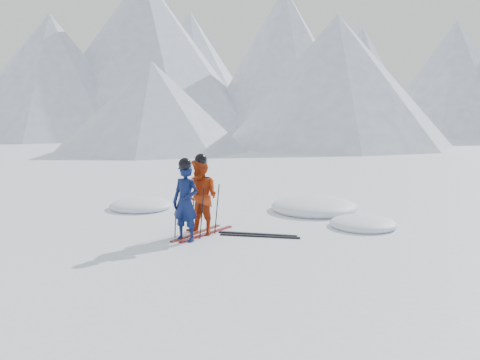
% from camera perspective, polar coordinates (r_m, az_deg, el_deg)
% --- Properties ---
extents(ground, '(160.00, 160.00, 0.00)m').
position_cam_1_polar(ground, '(10.54, 9.97, -6.84)').
color(ground, white).
rests_on(ground, ground).
extents(mountain_range, '(106.15, 62.94, 15.53)m').
position_cam_1_polar(mountain_range, '(45.72, 25.10, 12.50)').
color(mountain_range, '#B2BCD1').
rests_on(mountain_range, ground).
extents(skier_blue, '(0.64, 0.47, 1.60)m').
position_cam_1_polar(skier_blue, '(10.35, -6.14, -2.51)').
color(skier_blue, '#0B1743').
rests_on(skier_blue, ground).
extents(skier_red, '(0.92, 0.80, 1.63)m').
position_cam_1_polar(skier_red, '(10.84, -4.38, -1.90)').
color(skier_red, '#B4350E').
rests_on(skier_red, ground).
extents(pole_blue_left, '(0.11, 0.08, 1.07)m').
position_cam_1_polar(pole_blue_left, '(10.66, -7.23, -3.67)').
color(pole_blue_left, black).
rests_on(pole_blue_left, ground).
extents(pole_blue_right, '(0.11, 0.07, 1.07)m').
position_cam_1_polar(pole_blue_right, '(10.52, -4.30, -3.79)').
color(pole_blue_right, black).
rests_on(pole_blue_right, ground).
extents(pole_red_left, '(0.11, 0.09, 1.09)m').
position_cam_1_polar(pole_red_left, '(11.24, -5.25, -2.96)').
color(pole_red_left, black).
rests_on(pole_red_left, ground).
extents(pole_red_right, '(0.11, 0.08, 1.09)m').
position_cam_1_polar(pole_red_right, '(10.92, -2.60, -3.27)').
color(pole_red_right, black).
rests_on(pole_red_right, ground).
extents(ski_worn_left, '(0.45, 1.68, 0.03)m').
position_cam_1_polar(ski_worn_left, '(11.06, -4.91, -5.95)').
color(ski_worn_left, black).
rests_on(ski_worn_left, ground).
extents(ski_worn_right, '(0.56, 1.66, 0.03)m').
position_cam_1_polar(ski_worn_right, '(10.97, -3.76, -6.06)').
color(ski_worn_right, black).
rests_on(ski_worn_right, ground).
extents(ski_loose_a, '(1.70, 0.29, 0.03)m').
position_cam_1_polar(ski_loose_a, '(10.94, 1.98, -6.08)').
color(ski_loose_a, black).
rests_on(ski_loose_a, ground).
extents(ski_loose_b, '(1.69, 0.35, 0.03)m').
position_cam_1_polar(ski_loose_b, '(10.77, 2.25, -6.31)').
color(ski_loose_b, black).
rests_on(ski_loose_b, ground).
extents(snow_lumps, '(7.49, 3.31, 0.50)m').
position_cam_1_polar(snow_lumps, '(13.21, 4.38, -3.67)').
color(snow_lumps, white).
rests_on(snow_lumps, ground).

